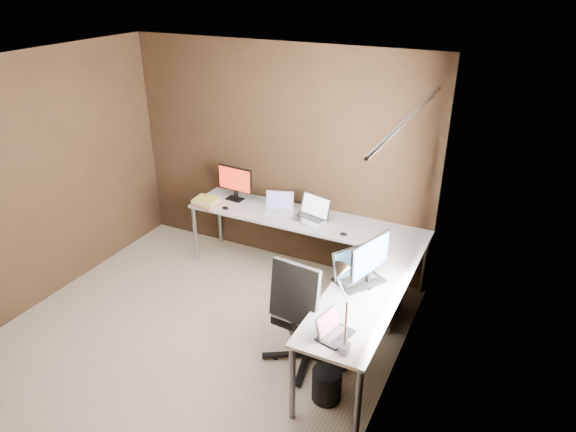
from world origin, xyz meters
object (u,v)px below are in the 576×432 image
object	(u,v)px
laptop_white	(279,207)
office_chair	(305,331)
drawer_pedestal	(378,289)
laptop_black_big	(357,273)
desk_lamp	(341,296)
wastebasket	(327,384)
book_stack	(206,202)
monitor_right	(370,259)
laptop_silver	(312,214)
monitor_left	(235,181)
laptop_black_small	(333,330)

from	to	relation	value
laptop_white	office_chair	xyz separation A→B (m)	(0.91, -1.31, -0.46)
drawer_pedestal	laptop_black_big	bearing A→B (deg)	-95.90
desk_lamp	wastebasket	world-z (taller)	desk_lamp
desk_lamp	office_chair	xyz separation A→B (m)	(-0.48, 0.49, -0.83)
laptop_white	office_chair	distance (m)	1.66
book_stack	wastebasket	size ratio (longest dim) A/B	1.11
laptop_white	desk_lamp	world-z (taller)	desk_lamp
monitor_right	laptop_silver	world-z (taller)	monitor_right
laptop_black_big	wastebasket	xyz separation A→B (m)	(0.03, -0.70, -0.65)
office_chair	wastebasket	bearing A→B (deg)	-38.35
drawer_pedestal	laptop_silver	xyz separation A→B (m)	(-0.88, 0.36, 0.48)
desk_lamp	book_stack	bearing A→B (deg)	166.77
wastebasket	monitor_left	bearing A→B (deg)	137.54
monitor_left	monitor_right	distance (m)	2.19
monitor_right	laptop_black_big	bearing A→B (deg)	102.56
laptop_white	laptop_black_big	bearing A→B (deg)	-54.98
monitor_left	laptop_black_big	xyz separation A→B (m)	(1.83, -1.00, -0.17)
desk_lamp	laptop_black_small	bearing A→B (deg)	158.13
desk_lamp	laptop_white	bearing A→B (deg)	149.97
laptop_black_small	desk_lamp	xyz separation A→B (m)	(0.08, -0.07, 0.37)
laptop_black_big	wastebasket	distance (m)	0.96
monitor_right	laptop_black_small	world-z (taller)	monitor_right
drawer_pedestal	laptop_black_small	bearing A→B (deg)	-88.46
book_stack	laptop_black_big	bearing A→B (deg)	-19.04
monitor_left	laptop_white	world-z (taller)	monitor_left
drawer_pedestal	book_stack	distance (m)	2.15
laptop_silver	desk_lamp	bearing A→B (deg)	-46.41
laptop_black_big	book_stack	size ratio (longest dim) A/B	1.58
book_stack	desk_lamp	world-z (taller)	desk_lamp
monitor_left	book_stack	distance (m)	0.40
monitor_left	monitor_right	world-z (taller)	monitor_right
monitor_left	wastebasket	world-z (taller)	monitor_left
laptop_black_big	desk_lamp	xyz separation A→B (m)	(0.17, -0.86, 0.36)
book_stack	office_chair	bearing A→B (deg)	-31.94
monitor_left	laptop_black_big	bearing A→B (deg)	-24.15
drawer_pedestal	office_chair	bearing A→B (deg)	-111.95
laptop_black_small	wastebasket	xyz separation A→B (m)	(-0.06, 0.09, -0.63)
monitor_left	laptop_silver	bearing A→B (deg)	-0.52
laptop_black_small	book_stack	distance (m)	2.60
book_stack	office_chair	size ratio (longest dim) A/B	0.29
monitor_right	desk_lamp	xyz separation A→B (m)	(0.06, -0.85, 0.17)
book_stack	desk_lamp	xyz separation A→B (m)	(2.21, -1.57, 0.37)
laptop_black_big	laptop_black_small	xyz separation A→B (m)	(0.09, -0.79, -0.02)
laptop_silver	office_chair	distance (m)	1.45
monitor_right	laptop_silver	bearing A→B (deg)	62.90
drawer_pedestal	monitor_right	xyz separation A→B (m)	(0.06, -0.56, 0.67)
office_chair	wastebasket	xyz separation A→B (m)	(0.35, -0.33, -0.18)
book_stack	desk_lamp	size ratio (longest dim) A/B	0.47
desk_lamp	wastebasket	bearing A→B (deg)	152.57
wastebasket	desk_lamp	bearing A→B (deg)	-49.58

